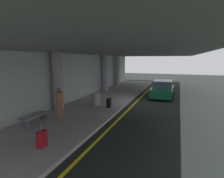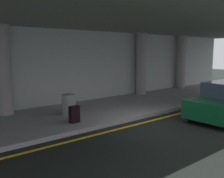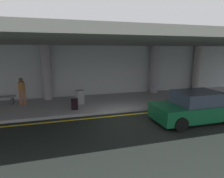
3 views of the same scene
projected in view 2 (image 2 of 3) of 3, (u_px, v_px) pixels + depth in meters
name	position (u px, v px, depth m)	size (l,w,h in m)	color
ground_plane	(158.00, 125.00, 9.58)	(60.00, 60.00, 0.00)	black
sidewalk	(106.00, 109.00, 11.94)	(26.00, 4.20, 0.15)	#969398
lane_stripe_yellow	(146.00, 122.00, 10.03)	(26.00, 0.14, 0.01)	yellow
support_column_far_left	(3.00, 70.00, 10.42)	(0.63, 0.63, 3.65)	gray
support_column_left_mid	(141.00, 64.00, 15.45)	(0.63, 0.63, 3.65)	#96909B
support_column_center	(181.00, 62.00, 17.96)	(0.63, 0.63, 3.65)	#9A9491
ceiling_overhang	(113.00, 23.00, 10.99)	(28.00, 13.20, 0.30)	slate
terminal_back_wall	(79.00, 67.00, 13.39)	(26.00, 0.30, 3.80)	#B0B5B8
suitcase_upright_primary	(74.00, 114.00, 9.38)	(0.36, 0.22, 0.90)	black
trash_bin_steel	(69.00, 105.00, 10.51)	(0.56, 0.56, 0.85)	gray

